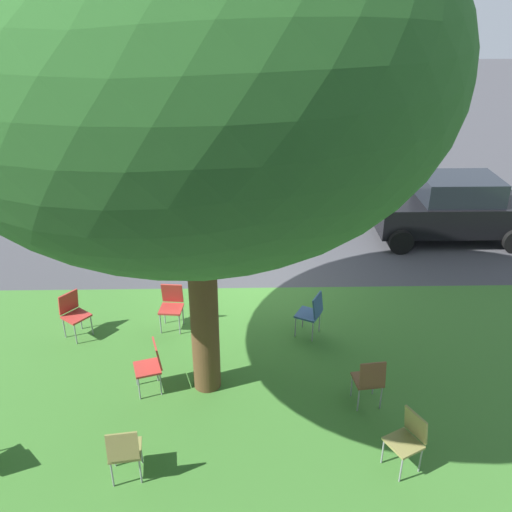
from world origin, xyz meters
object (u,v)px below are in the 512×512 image
chair_7 (73,311)px  parked_car (451,208)px  chair_0 (408,437)px  chair_2 (151,363)px  street_tree (192,65)px  chair_1 (124,450)px  chair_6 (312,311)px  chair_4 (369,379)px  chair_5 (172,303)px

chair_7 → parked_car: parked_car is taller
chair_0 → chair_2: (3.65, -1.65, 0.00)m
street_tree → chair_7: bearing=-30.2°
chair_1 → chair_6: 4.31m
chair_0 → parked_car: size_ratio=0.24×
chair_2 → parked_car: bearing=-139.4°
chair_0 → chair_1: size_ratio=1.00×
chair_0 → chair_2: bearing=-24.4°
chair_4 → parked_car: size_ratio=0.24×
chair_2 → chair_0: bearing=155.6°
chair_5 → chair_1: bearing=87.0°
chair_6 → parked_car: (-4.00, -4.30, 0.32)m
chair_5 → chair_6: bearing=172.6°
chair_2 → chair_6: same height
parked_car → chair_0: bearing=67.5°
chair_5 → chair_4: bearing=145.3°
chair_6 → chair_7: same height
chair_0 → parked_car: (-3.07, -7.43, 0.32)m
chair_1 → chair_6: same height
chair_4 → chair_7: 5.44m
chair_4 → chair_7: size_ratio=1.00×
chair_0 → chair_1: (3.73, 0.15, 0.00)m
chair_0 → parked_car: parked_car is taller
chair_1 → parked_car: size_ratio=0.24×
chair_1 → chair_2: 1.81m
street_tree → chair_4: street_tree is taller
street_tree → chair_4: (-2.52, 0.55, -4.49)m
street_tree → chair_1: bearing=63.4°
chair_0 → chair_6: (0.93, -3.13, 0.00)m
chair_5 → parked_car: parked_car is taller
chair_2 → chair_6: (-2.72, -1.47, 0.00)m
chair_1 → chair_5: 3.62m
chair_2 → chair_4: same height
chair_4 → chair_7: same height
parked_car → street_tree: bearing=44.1°
chair_4 → chair_2: bearing=-7.7°
street_tree → chair_4: bearing=167.8°
chair_1 → chair_5: same height
chair_6 → chair_1: bearing=49.5°
chair_4 → chair_6: 2.04m
chair_2 → chair_4: size_ratio=1.00×
street_tree → parked_car: street_tree is taller
parked_car → chair_4: bearing=61.8°
chair_0 → chair_4: 1.23m
chair_2 → chair_5: same height
street_tree → chair_2: 4.57m
chair_1 → chair_7: (1.59, -3.37, 0.00)m
chair_1 → chair_0: bearing=-177.7°
chair_0 → parked_car: 8.04m
chair_0 → chair_6: 3.26m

